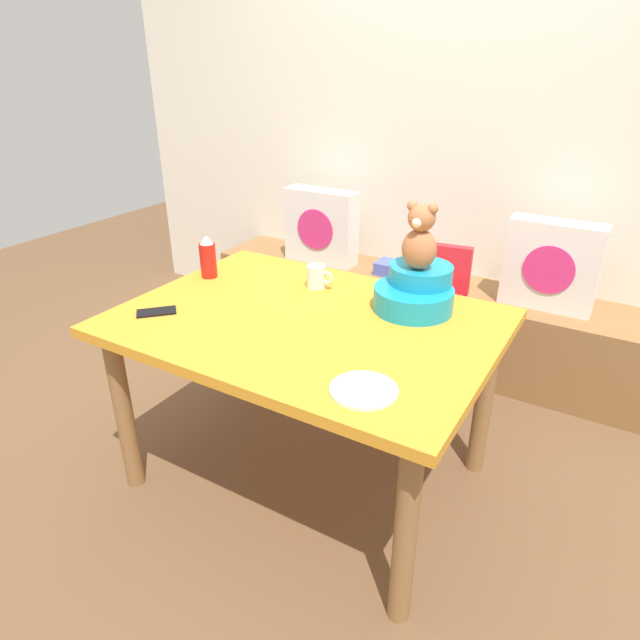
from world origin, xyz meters
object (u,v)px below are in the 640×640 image
at_px(infant_seat_teal, 416,291).
at_px(teddy_bear, 420,238).
at_px(dinner_plate_near, 364,390).
at_px(cell_phone, 156,312).
at_px(pillow_floral_right, 551,265).
at_px(pillow_floral_left, 321,226).
at_px(book_stack, 394,269).
at_px(highchair, 431,306).
at_px(coffee_mug, 317,277).
at_px(dining_table, 306,341).
at_px(ketchup_bottle, 208,258).

xyz_separation_m(infant_seat_teal, teddy_bear, (0.00, -0.00, 0.21)).
distance_m(teddy_bear, dinner_plate_near, 0.68).
relative_size(teddy_bear, cell_phone, 1.74).
bearing_deg(pillow_floral_right, cell_phone, -128.10).
distance_m(pillow_floral_left, teddy_bear, 1.39).
bearing_deg(book_stack, dinner_plate_near, -69.43).
height_order(pillow_floral_right, cell_phone, pillow_floral_right).
bearing_deg(highchair, infant_seat_teal, -78.16).
bearing_deg(coffee_mug, infant_seat_teal, 2.07).
height_order(pillow_floral_left, coffee_mug, pillow_floral_left).
bearing_deg(dinner_plate_near, cell_phone, 174.90).
distance_m(coffee_mug, cell_phone, 0.65).
height_order(book_stack, dining_table, dining_table).
relative_size(pillow_floral_left, ketchup_bottle, 2.38).
bearing_deg(dining_table, dinner_plate_near, -39.33).
xyz_separation_m(pillow_floral_left, pillow_floral_right, (1.31, 0.00, 0.00)).
bearing_deg(pillow_floral_right, teddy_bear, -110.04).
bearing_deg(pillow_floral_right, dinner_plate_near, -98.96).
bearing_deg(pillow_floral_left, dinner_plate_near, -55.55).
distance_m(book_stack, infant_seat_teal, 1.12).
bearing_deg(book_stack, highchair, -48.45).
distance_m(coffee_mug, dinner_plate_near, 0.80).
distance_m(pillow_floral_right, teddy_bear, 1.05).
distance_m(infant_seat_teal, dinner_plate_near, 0.63).
distance_m(dining_table, coffee_mug, 0.33).
bearing_deg(dining_table, ketchup_bottle, 166.71).
height_order(dining_table, ketchup_bottle, ketchup_bottle).
bearing_deg(cell_phone, highchair, -80.13).
bearing_deg(cell_phone, pillow_floral_left, -40.42).
relative_size(book_stack, ketchup_bottle, 1.08).
xyz_separation_m(highchair, teddy_bear, (0.11, -0.52, 0.50)).
distance_m(pillow_floral_left, highchair, 0.97).
bearing_deg(pillow_floral_right, highchair, -137.35).
xyz_separation_m(book_stack, ketchup_bottle, (-0.40, -1.11, 0.33)).
distance_m(pillow_floral_right, book_stack, 0.86).
relative_size(pillow_floral_left, infant_seat_teal, 1.33).
bearing_deg(dinner_plate_near, infant_seat_teal, 98.81).
xyz_separation_m(pillow_floral_left, dinner_plate_near, (1.07, -1.56, 0.07)).
height_order(ketchup_bottle, coffee_mug, ketchup_bottle).
height_order(highchair, coffee_mug, coffee_mug).
relative_size(pillow_floral_right, teddy_bear, 1.76).
xyz_separation_m(dining_table, dinner_plate_near, (0.41, -0.33, 0.10)).
distance_m(infant_seat_teal, ketchup_bottle, 0.91).
xyz_separation_m(highchair, cell_phone, (-0.71, -1.06, 0.22)).
bearing_deg(dining_table, pillow_floral_right, 62.05).
bearing_deg(pillow_floral_right, ketchup_bottle, -138.61).
height_order(pillow_floral_left, dinner_plate_near, pillow_floral_left).
height_order(dining_table, cell_phone, cell_phone).
distance_m(pillow_floral_left, cell_phone, 1.49).
bearing_deg(highchair, ketchup_bottle, -139.36).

